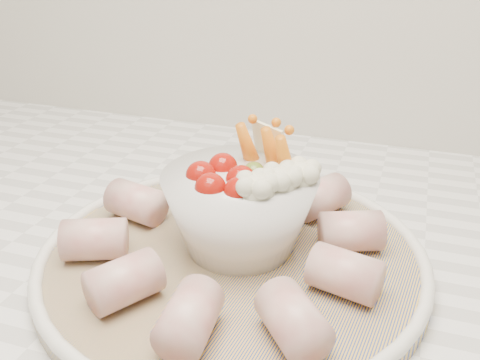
% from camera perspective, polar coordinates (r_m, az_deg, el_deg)
% --- Properties ---
extents(serving_platter, '(0.40, 0.40, 0.02)m').
position_cam_1_polar(serving_platter, '(0.50, -0.83, -8.12)').
color(serving_platter, navy).
rests_on(serving_platter, kitchen_counter).
extents(veggie_bowl, '(0.14, 0.14, 0.11)m').
position_cam_1_polar(veggie_bowl, '(0.49, 0.21, -2.82)').
color(veggie_bowl, white).
rests_on(veggie_bowl, serving_platter).
extents(cured_meat_rolls, '(0.29, 0.30, 0.04)m').
position_cam_1_polar(cured_meat_rolls, '(0.49, -0.93, -5.87)').
color(cured_meat_rolls, '#BB5955').
rests_on(cured_meat_rolls, serving_platter).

